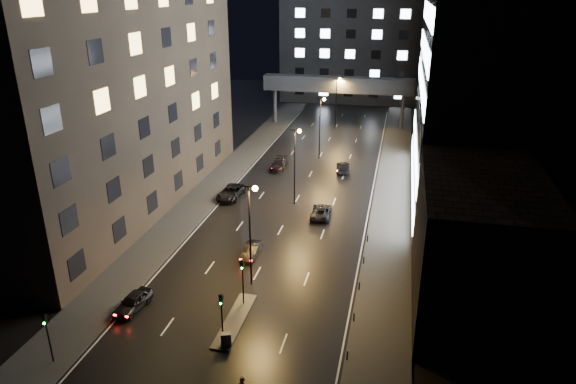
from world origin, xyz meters
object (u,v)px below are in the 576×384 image
(utility_cabinet, at_px, (226,340))
(car_away_a, at_px, (133,302))
(car_away_d, at_px, (279,164))
(car_away_c, at_px, (231,192))
(car_toward_a, at_px, (321,211))
(car_toward_b, at_px, (343,167))
(car_away_b, at_px, (252,251))

(utility_cabinet, bearing_deg, car_away_a, 139.82)
(car_away_d, bearing_deg, car_away_c, -106.49)
(car_away_d, relative_size, utility_cabinet, 4.32)
(car_away_c, xyz_separation_m, car_away_d, (3.54, 12.97, -0.04))
(car_away_c, xyz_separation_m, car_toward_a, (12.85, -3.38, -0.10))
(car_away_d, relative_size, car_toward_a, 1.03)
(car_toward_b, relative_size, utility_cabinet, 4.22)
(car_away_d, xyz_separation_m, car_toward_a, (9.31, -16.35, -0.05))
(car_toward_b, xyz_separation_m, utility_cabinet, (-3.96, -43.79, 0.02))
(car_away_a, distance_m, car_away_b, 13.70)
(car_away_a, distance_m, car_away_c, 26.53)
(car_toward_a, relative_size, car_toward_b, 0.99)
(car_away_b, bearing_deg, car_toward_b, 78.27)
(car_away_a, height_order, car_toward_a, car_away_a)
(car_away_c, distance_m, car_toward_a, 13.29)
(car_toward_b, bearing_deg, car_away_c, 39.39)
(car_away_b, xyz_separation_m, car_toward_b, (6.16, 29.15, 0.05))
(car_away_c, distance_m, car_away_d, 13.45)
(car_toward_b, bearing_deg, car_away_b, 71.19)
(car_away_c, bearing_deg, car_away_b, -61.39)
(car_away_b, bearing_deg, car_away_a, -122.97)
(car_away_a, height_order, car_away_d, car_away_d)
(car_toward_a, bearing_deg, car_away_c, -17.24)
(car_away_a, bearing_deg, car_away_d, 92.01)
(utility_cabinet, bearing_deg, car_away_c, 85.69)
(car_toward_b, height_order, utility_cabinet, car_toward_b)
(car_away_d, distance_m, utility_cabinet, 43.09)
(car_away_a, relative_size, car_toward_b, 0.86)
(car_away_c, bearing_deg, car_toward_b, 48.96)
(car_away_b, height_order, car_away_c, car_away_c)
(car_away_b, bearing_deg, car_toward_a, 64.85)
(car_away_c, height_order, car_toward_a, car_away_c)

